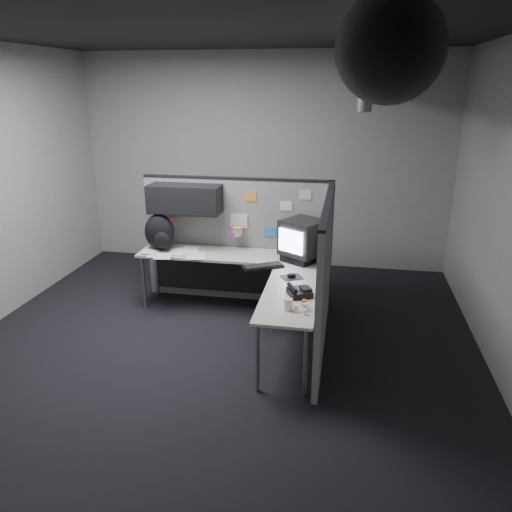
% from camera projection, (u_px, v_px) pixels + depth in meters
% --- Properties ---
extents(room, '(5.62, 5.62, 3.22)m').
position_uv_depth(room, '(272.00, 154.00, 4.73)').
color(room, black).
rests_on(room, ground).
extents(partition_back, '(2.44, 0.42, 1.63)m').
position_uv_depth(partition_back, '(223.00, 227.00, 6.37)').
color(partition_back, gray).
rests_on(partition_back, ground).
extents(partition_right, '(0.07, 2.23, 1.63)m').
position_uv_depth(partition_right, '(325.00, 275.00, 5.25)').
color(partition_right, gray).
rests_on(partition_right, ground).
extents(desk, '(2.31, 2.11, 0.73)m').
position_uv_depth(desk, '(245.00, 272.00, 5.93)').
color(desk, '#BDB7AA').
rests_on(desk, ground).
extents(monitor, '(0.60, 0.60, 0.49)m').
position_uv_depth(monitor, '(303.00, 240.00, 5.89)').
color(monitor, black).
rests_on(monitor, desk).
extents(keyboard, '(0.49, 0.38, 0.04)m').
position_uv_depth(keyboard, '(263.00, 267.00, 5.70)').
color(keyboard, black).
rests_on(keyboard, desk).
extents(mouse, '(0.29, 0.27, 0.05)m').
position_uv_depth(mouse, '(292.00, 276.00, 5.43)').
color(mouse, black).
rests_on(mouse, desk).
extents(phone, '(0.29, 0.30, 0.11)m').
position_uv_depth(phone, '(299.00, 292.00, 4.96)').
color(phone, black).
rests_on(phone, desk).
extents(bottles, '(0.14, 0.19, 0.09)m').
position_uv_depth(bottles, '(303.00, 307.00, 4.63)').
color(bottles, silver).
rests_on(bottles, desk).
extents(cup, '(0.10, 0.10, 0.11)m').
position_uv_depth(cup, '(288.00, 304.00, 4.64)').
color(cup, beige).
rests_on(cup, desk).
extents(papers, '(0.85, 0.59, 0.02)m').
position_uv_depth(papers, '(173.00, 253.00, 6.20)').
color(papers, white).
rests_on(papers, desk).
extents(backpack, '(0.43, 0.39, 0.46)m').
position_uv_depth(backpack, '(160.00, 233.00, 6.26)').
color(backpack, black).
rests_on(backpack, desk).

